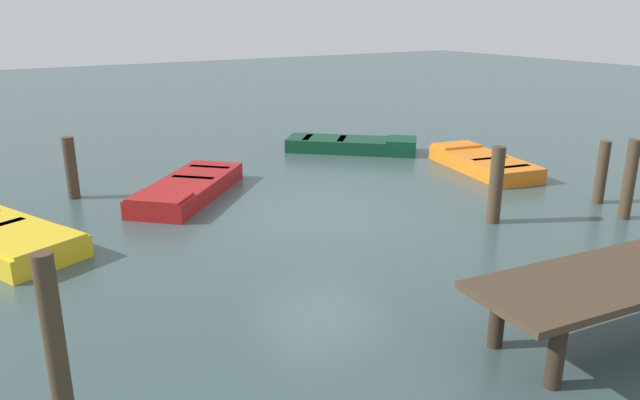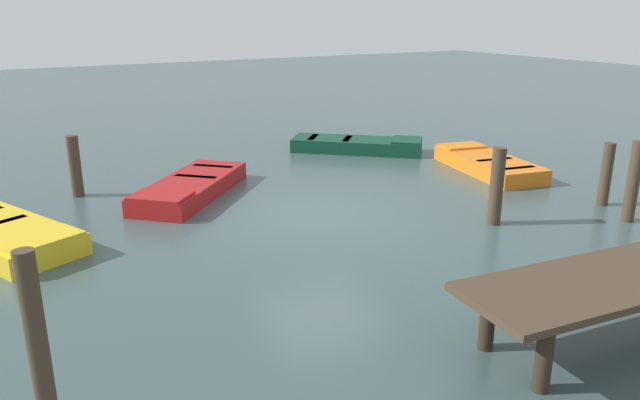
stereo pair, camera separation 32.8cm
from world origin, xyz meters
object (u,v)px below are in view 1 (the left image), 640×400
Objects in this scene: rowboat_orange at (483,162)px; mooring_piling_near_left at (496,185)px; mooring_piling_far_left at (629,180)px; mooring_piling_center at (602,172)px; mooring_piling_mid_left at (58,362)px; rowboat_dark_green at (352,145)px; rowboat_red at (188,188)px; mooring_piling_far_right at (71,168)px; rowboat_yellow at (3,239)px.

rowboat_orange is 2.30× the size of mooring_piling_near_left.
mooring_piling_center is (-0.51, -0.97, -0.13)m from mooring_piling_far_left.
mooring_piling_center is 0.65× the size of mooring_piling_mid_left.
rowboat_orange is 1.69× the size of mooring_piling_mid_left.
rowboat_dark_green is at bearing -99.96° from mooring_piling_near_left.
rowboat_red is 2.28× the size of mooring_piling_near_left.
mooring_piling_far_right is 0.66× the size of mooring_piling_mid_left.
mooring_piling_mid_left is at bearing -93.86° from rowboat_dark_green.
mooring_piling_far_right is (10.13, -6.62, 0.01)m from mooring_piling_center.
mooring_piling_mid_left is at bearing -23.43° from rowboat_yellow.
mooring_piling_center is at bearing -167.40° from rowboat_orange.
mooring_piling_center is at bearing 99.67° from rowboat_red.
mooring_piling_far_right is at bearing -41.71° from mooring_piling_near_left.
rowboat_orange and rowboat_red have the same top height.
mooring_piling_far_left is at bearing 93.20° from rowboat_red.
rowboat_dark_green is 7.07m from mooring_piling_near_left.
mooring_piling_mid_left is (11.30, 1.49, 0.24)m from mooring_piling_far_left.
mooring_piling_mid_left is (-0.04, 6.37, 0.87)m from rowboat_yellow.
mooring_piling_mid_left is (11.72, 5.94, 0.87)m from rowboat_orange.
mooring_piling_near_left is 9.49m from mooring_piling_far_right.
rowboat_dark_green is at bearing -80.83° from mooring_piling_far_left.
mooring_piling_center is 12.10m from mooring_piling_far_right.
mooring_piling_near_left is (-4.78, 4.99, 0.58)m from rowboat_red.
mooring_piling_far_left reaches higher than mooring_piling_near_left.
mooring_piling_near_left is 3.07m from mooring_piling_center.
rowboat_yellow and rowboat_dark_green have the same top height.
mooring_piling_center reaches higher than rowboat_yellow.
rowboat_yellow is 0.98× the size of rowboat_orange.
rowboat_yellow is 10.55m from rowboat_dark_green.
rowboat_red is at bearing 150.12° from mooring_piling_far_right.
rowboat_red is 2.52× the size of mooring_piling_far_right.
mooring_piling_center is at bearing -168.23° from mooring_piling_mid_left.
mooring_piling_center is (-3.05, 0.30, -0.09)m from mooring_piling_near_left.
rowboat_yellow is 12.35m from mooring_piling_far_left.
rowboat_dark_green is 2.35× the size of mooring_piling_near_left.
rowboat_orange is 7.95m from rowboat_red.
mooring_piling_near_left is (1.22, 6.94, 0.58)m from rowboat_dark_green.
mooring_piling_far_left reaches higher than mooring_piling_far_right.
rowboat_red is 2.16× the size of mooring_piling_far_left.
rowboat_yellow and rowboat_red have the same top height.
mooring_piling_far_left is 1.17× the size of mooring_piling_far_right.
mooring_piling_center is (-7.83, 5.29, 0.50)m from rowboat_red.
rowboat_dark_green is 2.63× the size of mooring_piling_center.
mooring_piling_near_left is 2.84m from mooring_piling_far_left.
mooring_piling_near_left is at bearing 138.29° from mooring_piling_far_right.
rowboat_orange is at bearing 64.14° from rowboat_yellow.
mooring_piling_mid_left is at bearing 79.58° from mooring_piling_far_right.
rowboat_red is at bearing 85.28° from rowboat_yellow.
mooring_piling_near_left is at bearing 43.94° from rowboat_yellow.
mooring_piling_far_left is (-2.54, 1.27, 0.05)m from mooring_piling_near_left.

